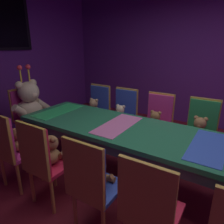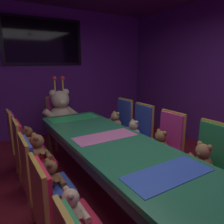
{
  "view_description": "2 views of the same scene",
  "coord_description": "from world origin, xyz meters",
  "views": [
    {
      "loc": [
        -2.02,
        -0.69,
        1.7
      ],
      "look_at": [
        -0.04,
        0.57,
        0.91
      ],
      "focal_mm": 33.03,
      "sensor_mm": 36.0,
      "label": 1
    },
    {
      "loc": [
        -1.19,
        -1.58,
        1.62
      ],
      "look_at": [
        0.06,
        0.45,
        1.06
      ],
      "focal_mm": 33.6,
      "sensor_mm": 36.0,
      "label": 2
    }
  ],
  "objects": [
    {
      "name": "ground_plane",
      "position": [
        0.0,
        0.0,
        0.0
      ],
      "size": [
        7.9,
        7.9,
        0.0
      ],
      "primitive_type": "plane",
      "color": "maroon"
    },
    {
      "name": "wall_back",
      "position": [
        0.0,
        3.2,
        1.4
      ],
      "size": [
        5.2,
        0.12,
        2.8
      ],
      "primitive_type": "cube",
      "color": "#59267F",
      "rests_on": "ground_plane"
    },
    {
      "name": "banquet_table",
      "position": [
        0.0,
        0.0,
        0.66
      ],
      "size": [
        0.9,
        3.64,
        0.75
      ],
      "color": "#26724C",
      "rests_on": "ground_plane"
    },
    {
      "name": "chair_left_2",
      "position": [
        -0.89,
        -0.27,
        0.6
      ],
      "size": [
        0.42,
        0.41,
        0.98
      ],
      "color": "red",
      "rests_on": "ground_plane"
    },
    {
      "name": "teddy_left_2",
      "position": [
        -0.74,
        -0.27,
        0.57
      ],
      "size": [
        0.22,
        0.28,
        0.27
      ],
      "color": "beige",
      "rests_on": "chair_left_2"
    },
    {
      "name": "chair_left_3",
      "position": [
        -0.88,
        0.26,
        0.6
      ],
      "size": [
        0.42,
        0.41,
        0.98
      ],
      "color": "#2D47B2",
      "rests_on": "ground_plane"
    },
    {
      "name": "teddy_left_3",
      "position": [
        -0.74,
        0.26,
        0.57
      ],
      "size": [
        0.22,
        0.28,
        0.27
      ],
      "color": "brown",
      "rests_on": "chair_left_3"
    },
    {
      "name": "chair_left_4",
      "position": [
        -0.86,
        0.91,
        0.6
      ],
      "size": [
        0.42,
        0.41,
        0.98
      ],
      "color": "red",
      "rests_on": "ground_plane"
    },
    {
      "name": "teddy_left_4",
      "position": [
        -0.72,
        0.91,
        0.6
      ],
      "size": [
        0.27,
        0.35,
        0.33
      ],
      "color": "olive",
      "rests_on": "chair_left_4"
    },
    {
      "name": "chair_left_5",
      "position": [
        -0.87,
        1.45,
        0.6
      ],
      "size": [
        0.42,
        0.41,
        0.98
      ],
      "color": "#CC338C",
      "rests_on": "ground_plane"
    },
    {
      "name": "teddy_left_5",
      "position": [
        -0.73,
        1.45,
        0.58
      ],
      "size": [
        0.23,
        0.3,
        0.28
      ],
      "color": "brown",
      "rests_on": "chair_left_5"
    },
    {
      "name": "chair_right_2",
      "position": [
        0.88,
        -0.31,
        0.6
      ],
      "size": [
        0.42,
        0.41,
        0.98
      ],
      "rotation": [
        0.0,
        0.0,
        3.14
      ],
      "color": "#268C4C",
      "rests_on": "ground_plane"
    },
    {
      "name": "teddy_right_2",
      "position": [
        0.74,
        -0.31,
        0.6
      ],
      "size": [
        0.26,
        0.34,
        0.32
      ],
      "rotation": [
        0.0,
        0.0,
        3.14
      ],
      "color": "#9E7247",
      "rests_on": "chair_right_2"
    },
    {
      "name": "chair_right_3",
      "position": [
        0.86,
        0.3,
        0.6
      ],
      "size": [
        0.42,
        0.41,
        0.98
      ],
      "rotation": [
        0.0,
        0.0,
        3.14
      ],
      "color": "#CC338C",
      "rests_on": "ground_plane"
    },
    {
      "name": "teddy_right_3",
      "position": [
        0.71,
        0.3,
        0.59
      ],
      "size": [
        0.25,
        0.32,
        0.3
      ],
      "rotation": [
        0.0,
        0.0,
        3.14
      ],
      "color": "olive",
      "rests_on": "chair_right_3"
    },
    {
      "name": "chair_right_4",
      "position": [
        0.87,
        0.91,
        0.6
      ],
      "size": [
        0.42,
        0.41,
        0.98
      ],
      "rotation": [
        0.0,
        0.0,
        3.14
      ],
      "color": "#2D47B2",
      "rests_on": "ground_plane"
    },
    {
      "name": "teddy_right_4",
      "position": [
        0.73,
        0.91,
        0.58
      ],
      "size": [
        0.24,
        0.31,
        0.29
      ],
      "rotation": [
        0.0,
        0.0,
        3.14
      ],
      "color": "beige",
      "rests_on": "chair_right_4"
    },
    {
      "name": "chair_right_5",
      "position": [
        0.89,
        1.46,
        0.6
      ],
      "size": [
        0.42,
        0.41,
        0.98
      ],
      "rotation": [
        0.0,
        0.0,
        3.14
      ],
      "color": "#2D47B2",
      "rests_on": "ground_plane"
    },
    {
      "name": "teddy_right_5",
      "position": [
        0.74,
        1.46,
        0.59
      ],
      "size": [
        0.26,
        0.33,
        0.31
      ],
      "rotation": [
        0.0,
        0.0,
        3.14
      ],
      "color": "tan",
      "rests_on": "chair_right_5"
    },
    {
      "name": "throne_chair",
      "position": [
        0.0,
        2.36,
        0.6
      ],
      "size": [
        0.41,
        0.42,
        0.98
      ],
      "rotation": [
        0.0,
        0.0,
        -1.57
      ],
      "color": "#CC338C",
      "rests_on": "ground_plane"
    },
    {
      "name": "king_teddy_bear",
      "position": [
        0.0,
        2.19,
        0.75
      ],
      "size": [
        0.72,
        0.55,
        0.92
      ],
      "rotation": [
        0.0,
        0.0,
        -1.57
      ],
      "color": "beige",
      "rests_on": "throne_chair"
    },
    {
      "name": "wall_tv",
      "position": [
        0.0,
        3.11,
        2.05
      ],
      "size": [
        1.66,
        0.06,
        0.96
      ],
      "color": "black"
    }
  ]
}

